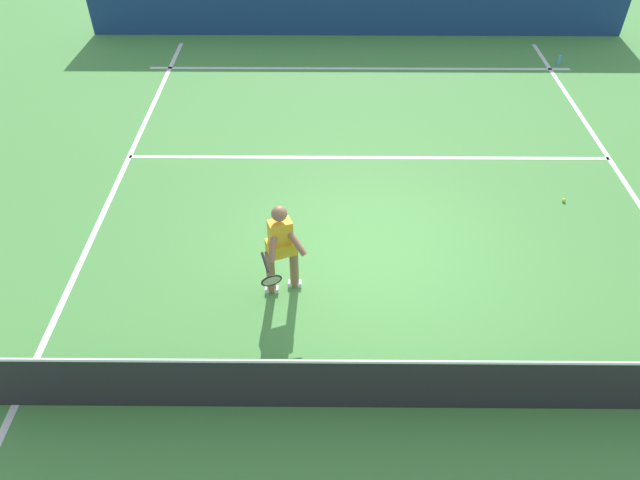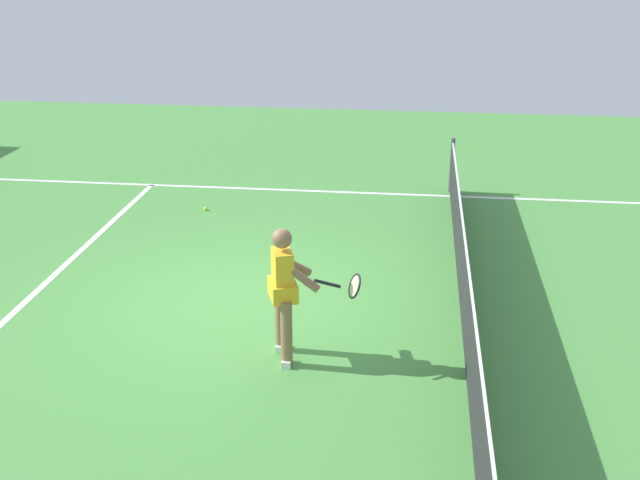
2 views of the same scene
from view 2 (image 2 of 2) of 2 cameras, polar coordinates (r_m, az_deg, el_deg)
ground_plane at (r=10.63m, az=-5.61°, el=-4.12°), size 24.13×24.13×0.00m
service_line_marking at (r=11.52m, az=-19.18°, el=-3.17°), size 9.44×0.10×0.01m
sideline_left_marking at (r=14.95m, az=-1.75°, el=3.55°), size 0.10×16.56×0.01m
court_net at (r=10.22m, az=10.14°, el=-2.53°), size 10.12×0.08×1.01m
tennis_player at (r=8.80m, az=-2.46°, el=-3.50°), size 0.66×1.10×1.55m
tennis_ball_near at (r=13.99m, az=-8.13°, el=2.22°), size 0.07×0.07×0.07m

